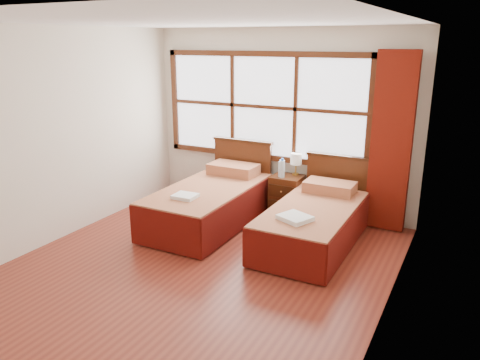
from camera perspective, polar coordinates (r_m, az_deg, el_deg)
The scene contains 15 objects.
floor at distance 5.31m, azimuth -5.08°, elevation -10.55°, with size 4.50×4.50×0.00m, color maroon.
ceiling at distance 4.73m, azimuth -5.93°, elevation 18.72°, with size 4.50×4.50×0.00m, color white.
wall_back at distance 6.82m, azimuth 4.89°, elevation 7.14°, with size 4.00×4.00×0.00m, color silver.
wall_left at distance 6.16m, azimuth -21.38°, elevation 5.02°, with size 4.50×4.50×0.00m, color silver.
wall_right at distance 4.16m, azimuth 18.40°, elevation 0.08°, with size 4.50×4.50×0.00m, color silver.
window at distance 6.85m, azimuth 2.86°, elevation 8.92°, with size 3.16×0.06×1.56m.
curtain at distance 6.27m, azimuth 17.99°, elevation 4.33°, with size 0.50×0.16×2.30m, color maroon.
bed_left at distance 6.39m, azimuth -3.57°, elevation -2.70°, with size 1.03×2.05×1.00m.
bed_right at distance 5.83m, azimuth 9.00°, elevation -5.10°, with size 0.96×1.98×0.93m.
nightstand at distance 6.75m, azimuth 5.71°, elevation -1.87°, with size 0.43×0.43×0.57m.
towels_left at distance 5.88m, azimuth -6.71°, elevation -1.97°, with size 0.29×0.26×0.04m.
towels_right at distance 5.27m, azimuth 6.71°, elevation -4.60°, with size 0.42×0.40×0.05m.
lamp at distance 6.70m, azimuth 6.85°, elevation 2.50°, with size 0.16×0.16×0.31m.
bottle_near at distance 6.60m, azimuth 4.97°, elevation 1.35°, with size 0.07×0.07×0.25m.
bottle_far at distance 6.57m, azimuth 5.17°, elevation 1.39°, with size 0.07×0.07×0.28m.
Camera 1 is at (2.58, -3.96, 2.43)m, focal length 35.00 mm.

